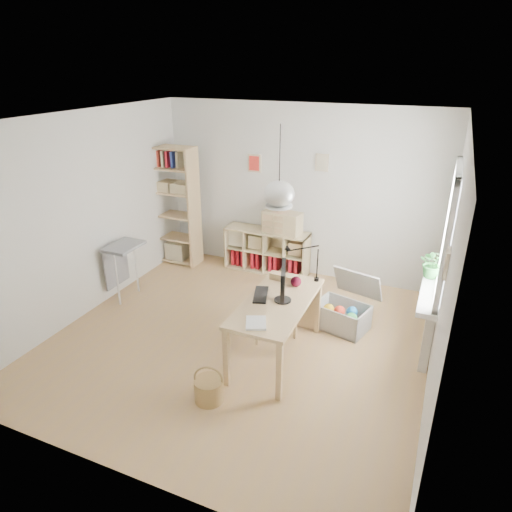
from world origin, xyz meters
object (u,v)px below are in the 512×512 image
at_px(chair, 279,306).
at_px(cube_shelf, 266,253).
at_px(desk, 277,308).
at_px(monitor, 283,282).
at_px(drawer_chest, 282,222).
at_px(tall_bookshelf, 174,201).
at_px(storage_chest, 345,311).

bearing_deg(chair, cube_shelf, 123.09).
distance_m(desk, cube_shelf, 2.48).
xyz_separation_m(monitor, drawer_chest, (-0.80, 2.16, -0.10)).
relative_size(tall_bookshelf, chair, 2.39).
xyz_separation_m(cube_shelf, monitor, (1.08, -2.20, 0.69)).
height_order(chair, drawer_chest, drawer_chest).
height_order(chair, monitor, monitor).
height_order(tall_bookshelf, storage_chest, tall_bookshelf).
bearing_deg(cube_shelf, chair, -63.93).
xyz_separation_m(cube_shelf, chair, (0.92, -1.88, 0.18)).
distance_m(desk, drawer_chest, 2.32).
bearing_deg(drawer_chest, desk, -63.92).
bearing_deg(storage_chest, monitor, -104.52).
distance_m(desk, tall_bookshelf, 3.27).
height_order(tall_bookshelf, chair, tall_bookshelf).
bearing_deg(chair, monitor, -56.37).
relative_size(cube_shelf, tall_bookshelf, 0.70).
distance_m(cube_shelf, monitor, 2.55).
height_order(desk, tall_bookshelf, tall_bookshelf).
relative_size(monitor, drawer_chest, 0.79).
relative_size(cube_shelf, monitor, 2.93).
bearing_deg(drawer_chest, monitor, -62.30).
xyz_separation_m(desk, chair, (-0.10, 0.35, -0.18)).
bearing_deg(monitor, drawer_chest, 92.02).
bearing_deg(desk, chair, 106.07).
bearing_deg(desk, storage_chest, 59.04).
height_order(cube_shelf, drawer_chest, drawer_chest).
distance_m(cube_shelf, tall_bookshelf, 1.77).
distance_m(chair, drawer_chest, 2.00).
bearing_deg(chair, storage_chest, 49.85).
distance_m(cube_shelf, storage_chest, 2.04).
xyz_separation_m(desk, storage_chest, (0.59, 0.99, -0.43)).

